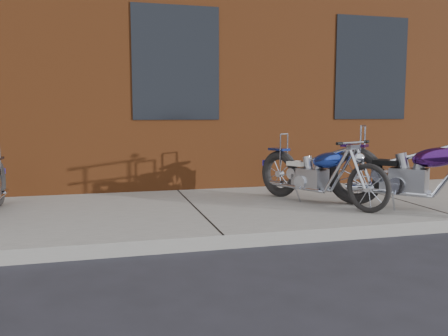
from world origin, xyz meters
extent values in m
plane|color=#282730|center=(0.00, 0.00, 0.00)|extent=(120.00, 120.00, 0.00)
cube|color=slate|center=(0.00, 1.50, 0.07)|extent=(22.00, 3.00, 0.15)
cube|color=brown|center=(0.00, 8.00, 4.00)|extent=(22.00, 10.00, 8.00)
torus|color=black|center=(2.28, 1.05, 0.55)|extent=(0.64, 0.70, 0.80)
cube|color=gray|center=(2.75, 0.51, 0.54)|extent=(0.52, 0.54, 0.33)
cube|color=black|center=(2.56, 0.73, 0.76)|extent=(0.40, 0.41, 0.07)
cylinder|color=silver|center=(2.34, 0.98, 0.97)|extent=(0.03, 0.03, 0.53)
cylinder|color=silver|center=(2.69, 0.78, 0.39)|extent=(0.69, 0.78, 0.05)
torus|color=black|center=(1.46, 1.87, 0.50)|extent=(0.43, 0.69, 0.70)
torus|color=black|center=(2.12, 0.50, 0.47)|extent=(0.33, 0.60, 0.63)
cube|color=gray|center=(1.73, 1.31, 0.49)|extent=(0.41, 0.47, 0.29)
ellipsoid|color=#203BAD|center=(1.84, 1.07, 0.77)|extent=(0.46, 0.59, 0.30)
cube|color=silver|center=(1.62, 1.54, 0.68)|extent=(0.33, 0.35, 0.06)
cylinder|color=silver|center=(2.06, 0.61, 0.72)|extent=(0.16, 0.27, 0.52)
cylinder|color=silver|center=(2.01, 0.72, 1.03)|extent=(0.49, 0.26, 0.03)
cylinder|color=silver|center=(1.49, 1.80, 0.87)|extent=(0.03, 0.03, 0.47)
cylinder|color=silver|center=(1.74, 1.55, 0.36)|extent=(0.42, 0.81, 0.05)
camera|label=1|loc=(-1.21, -4.62, 1.41)|focal=38.00mm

